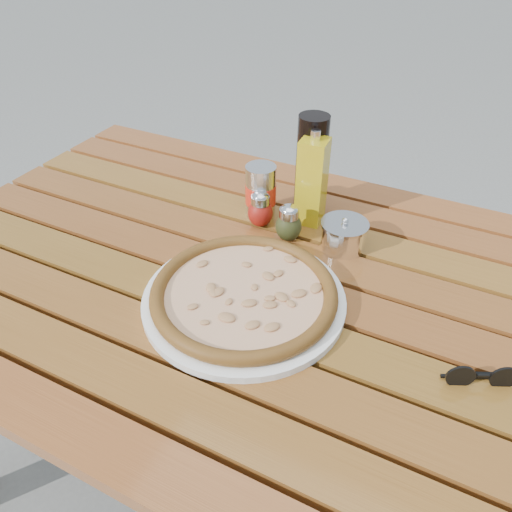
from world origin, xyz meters
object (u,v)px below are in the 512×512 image
at_px(dark_bottle, 311,165).
at_px(sunglasses, 481,377).
at_px(parmesan_tin, 344,235).
at_px(plate, 244,299).
at_px(pepper_shaker, 260,210).
at_px(pizza, 244,293).
at_px(oregano_shaker, 289,223).
at_px(table, 252,303).
at_px(soda_can, 261,192).
at_px(olive_oil_cruet, 312,182).

distance_m(dark_bottle, sunglasses, 0.55).
distance_m(dark_bottle, parmesan_tin, 0.18).
height_order(plate, parmesan_tin, parmesan_tin).
height_order(pepper_shaker, dark_bottle, dark_bottle).
xyz_separation_m(pizza, sunglasses, (0.40, 0.00, -0.01)).
bearing_deg(plate, oregano_shaker, 92.51).
relative_size(table, soda_can, 11.67).
bearing_deg(pepper_shaker, parmesan_tin, 0.47).
distance_m(pizza, soda_can, 0.29).
height_order(oregano_shaker, olive_oil_cruet, olive_oil_cruet).
distance_m(pizza, dark_bottle, 0.35).
xyz_separation_m(soda_can, olive_oil_cruet, (0.11, 0.03, 0.04)).
bearing_deg(pepper_shaker, oregano_shaker, -15.36).
bearing_deg(parmesan_tin, table, -128.03).
height_order(table, dark_bottle, dark_bottle).
relative_size(pizza, pepper_shaker, 5.37).
height_order(plate, oregano_shaker, oregano_shaker).
distance_m(plate, pepper_shaker, 0.25).
xyz_separation_m(table, parmesan_tin, (0.13, 0.16, 0.11)).
relative_size(oregano_shaker, sunglasses, 0.77).
bearing_deg(sunglasses, oregano_shaker, 127.31).
xyz_separation_m(dark_bottle, parmesan_tin, (0.12, -0.11, -0.08)).
xyz_separation_m(plate, pizza, (-0.00, 0.00, 0.02)).
distance_m(plate, parmesan_tin, 0.26).
bearing_deg(pizza, oregano_shaker, 92.51).
relative_size(pepper_shaker, olive_oil_cruet, 0.39).
relative_size(table, dark_bottle, 6.36).
bearing_deg(dark_bottle, oregano_shaker, -86.83).
bearing_deg(soda_can, oregano_shaker, -31.35).
height_order(pizza, olive_oil_cruet, olive_oil_cruet).
xyz_separation_m(oregano_shaker, sunglasses, (0.41, -0.21, -0.02)).
bearing_deg(dark_bottle, olive_oil_cruet, -65.05).
distance_m(table, oregano_shaker, 0.18).
bearing_deg(table, dark_bottle, 88.28).
relative_size(plate, soda_can, 3.00).
relative_size(soda_can, parmesan_tin, 1.16).
bearing_deg(sunglasses, pizza, 155.20).
height_order(soda_can, olive_oil_cruet, olive_oil_cruet).
xyz_separation_m(pepper_shaker, sunglasses, (0.48, -0.24, -0.02)).
bearing_deg(olive_oil_cruet, sunglasses, -37.23).
relative_size(plate, pizza, 0.82).
distance_m(dark_bottle, olive_oil_cruet, 0.05).
xyz_separation_m(plate, soda_can, (-0.10, 0.27, 0.05)).
bearing_deg(pepper_shaker, dark_bottle, 57.58).
height_order(soda_can, parmesan_tin, soda_can).
xyz_separation_m(dark_bottle, sunglasses, (0.41, -0.34, -0.09)).
height_order(pepper_shaker, sunglasses, pepper_shaker).
height_order(table, pepper_shaker, pepper_shaker).
xyz_separation_m(pizza, soda_can, (-0.10, 0.27, 0.04)).
xyz_separation_m(soda_can, parmesan_tin, (0.20, -0.03, -0.03)).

